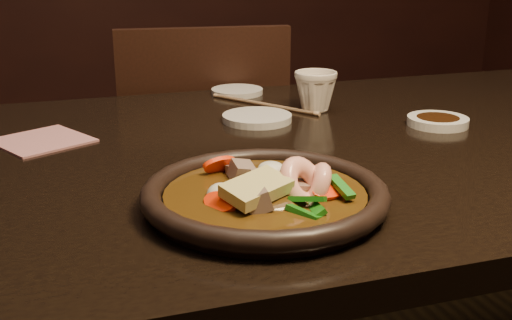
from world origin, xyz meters
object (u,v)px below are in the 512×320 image
object	(u,v)px
plate	(265,196)
table	(389,176)
tea_cup	(315,90)
chair	(201,179)

from	to	relation	value
plate	table	bearing A→B (deg)	37.53
table	tea_cup	world-z (taller)	tea_cup
chair	plate	xyz separation A→B (m)	(-0.12, -0.84, 0.28)
tea_cup	table	bearing A→B (deg)	-72.86
chair	tea_cup	distance (m)	0.53
table	chair	size ratio (longest dim) A/B	1.80
table	chair	world-z (taller)	chair
chair	table	bearing A→B (deg)	115.27
table	chair	xyz separation A→B (m)	(-0.20, 0.60, -0.19)
table	tea_cup	bearing A→B (deg)	107.14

